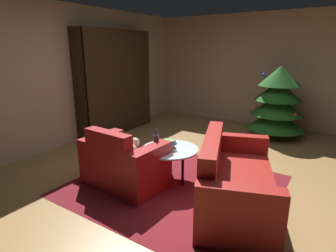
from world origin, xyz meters
TOP-DOWN VIEW (x-y plane):
  - ground_plane at (0.00, 0.00)m, footprint 7.97×7.97m
  - wall_back at (0.00, 3.35)m, footprint 5.44×0.06m
  - wall_left at (-2.69, 0.00)m, footprint 0.06×6.76m
  - area_rug at (-0.10, -0.36)m, footprint 2.51×2.28m
  - bookshelf_unit at (-2.44, 1.18)m, footprint 0.36×1.86m
  - armchair_red at (-0.67, -0.70)m, footprint 1.07×0.72m
  - couch_red at (0.69, -0.36)m, footprint 1.29×1.82m
  - coffee_table at (-0.23, -0.26)m, footprint 0.76×0.76m
  - book_stack_on_table at (-0.25, -0.30)m, footprint 0.23×0.18m
  - bottle_on_table at (-0.32, -0.45)m, footprint 0.07×0.07m
  - decorated_tree at (0.49, 2.56)m, footprint 1.12×1.12m

SIDE VIEW (x-z plane):
  - ground_plane at x=0.00m, z-range 0.00..0.00m
  - area_rug at x=-0.10m, z-range 0.00..0.01m
  - couch_red at x=0.69m, z-range -0.12..0.68m
  - armchair_red at x=-0.67m, z-range -0.11..0.69m
  - coffee_table at x=-0.23m, z-range 0.19..0.66m
  - book_stack_on_table at x=-0.25m, z-range 0.47..0.59m
  - bottle_on_table at x=-0.32m, z-range 0.44..0.74m
  - decorated_tree at x=0.49m, z-range 0.01..1.43m
  - bookshelf_unit at x=-2.44m, z-range -0.03..2.08m
  - wall_back at x=0.00m, z-range 0.00..2.52m
  - wall_left at x=-2.69m, z-range 0.00..2.52m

